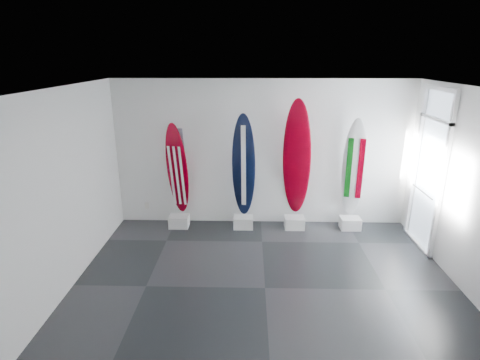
{
  "coord_description": "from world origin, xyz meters",
  "views": [
    {
      "loc": [
        -0.26,
        -5.11,
        3.43
      ],
      "look_at": [
        -0.42,
        1.4,
        1.3
      ],
      "focal_mm": 28.68,
      "sensor_mm": 36.0,
      "label": 1
    }
  ],
  "objects_px": {
    "surfboard_navy": "(244,166)",
    "surfboard_swiss": "(297,159)",
    "surfboard_usa": "(177,170)",
    "surfboard_italy": "(354,169)"
  },
  "relations": [
    {
      "from": "surfboard_navy",
      "to": "surfboard_italy",
      "type": "xyz_separation_m",
      "value": [
        2.21,
        0.0,
        -0.04
      ]
    },
    {
      "from": "surfboard_swiss",
      "to": "surfboard_italy",
      "type": "height_order",
      "value": "surfboard_swiss"
    },
    {
      "from": "surfboard_swiss",
      "to": "surfboard_navy",
      "type": "bearing_deg",
      "value": -167.23
    },
    {
      "from": "surfboard_italy",
      "to": "surfboard_navy",
      "type": "bearing_deg",
      "value": -163.18
    },
    {
      "from": "surfboard_navy",
      "to": "surfboard_swiss",
      "type": "relative_size",
      "value": 0.86
    },
    {
      "from": "surfboard_usa",
      "to": "surfboard_swiss",
      "type": "xyz_separation_m",
      "value": [
        2.4,
        0.0,
        0.24
      ]
    },
    {
      "from": "surfboard_usa",
      "to": "surfboard_italy",
      "type": "bearing_deg",
      "value": 11.95
    },
    {
      "from": "surfboard_navy",
      "to": "surfboard_italy",
      "type": "bearing_deg",
      "value": 12.85
    },
    {
      "from": "surfboard_navy",
      "to": "surfboard_swiss",
      "type": "xyz_separation_m",
      "value": [
        1.06,
        0.0,
        0.15
      ]
    },
    {
      "from": "surfboard_navy",
      "to": "surfboard_usa",
      "type": "bearing_deg",
      "value": -167.15
    }
  ]
}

